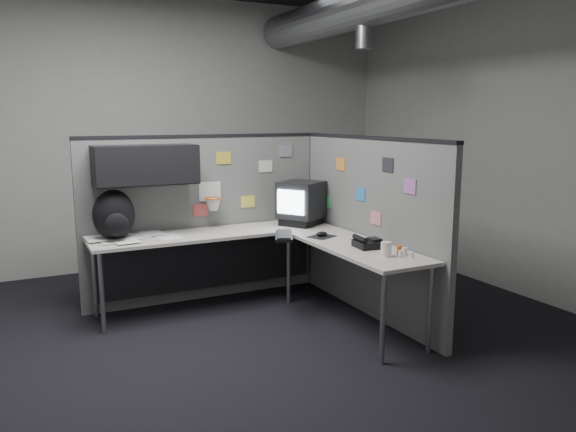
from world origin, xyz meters
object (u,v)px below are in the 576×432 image
keyboard (284,236)px  backpack (114,216)px  desk (251,247)px  phone (367,243)px  monitor (301,202)px

keyboard → backpack: size_ratio=1.01×
desk → phone: 1.13m
backpack → keyboard: bearing=-1.1°
desk → monitor: 0.77m
desk → phone: (0.67, -0.89, 0.15)m
desk → keyboard: keyboard is taller
monitor → keyboard: monitor is taller
monitor → backpack: backpack is taller
monitor → phone: size_ratio=2.25×
desk → keyboard: bearing=-46.3°
monitor → phone: bearing=-75.7°
desk → phone: bearing=-53.2°
phone → keyboard: bearing=139.4°
desk → keyboard: 0.35m
phone → backpack: 2.20m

